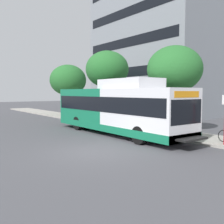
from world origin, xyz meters
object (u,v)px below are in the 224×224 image
Objects in this scene: transit_bus at (116,109)px; street_tree_mid_block at (107,69)px; street_tree_near_stop at (175,69)px; street_tree_far_block at (68,80)px.

transit_bus is 8.11m from street_tree_mid_block.
transit_bus is 4.83m from street_tree_near_stop.
street_tree_near_stop is 0.89× the size of street_tree_mid_block.
street_tree_far_block reaches higher than transit_bus.
street_tree_near_stop is 8.33m from street_tree_mid_block.
street_tree_mid_block is 8.18m from street_tree_far_block.
street_tree_far_block is at bearing 89.60° from street_tree_mid_block.
street_tree_mid_block is at bearing 88.26° from street_tree_near_stop.
street_tree_near_stop reaches higher than transit_bus.
street_tree_mid_block is at bearing -90.40° from street_tree_far_block.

